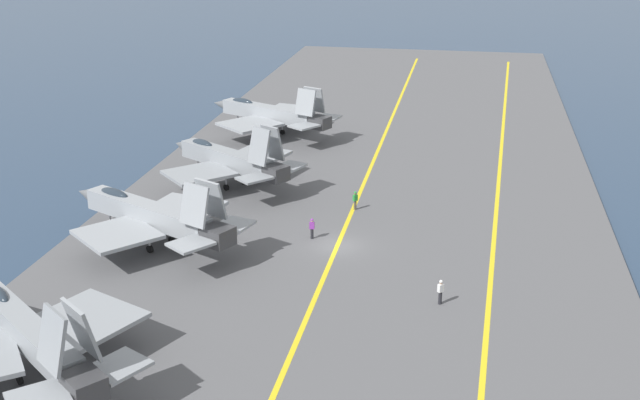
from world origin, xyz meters
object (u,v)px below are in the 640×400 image
crew_purple_vest (312,228)px  crew_green_vest (355,200)px  parked_jet_nearest (28,332)px  parked_jet_second (152,215)px  crew_white_vest (441,291)px  parked_jet_third (229,159)px  parked_jet_fourth (271,114)px

crew_purple_vest → crew_green_vest: (7.02, -2.42, -0.02)m
parked_jet_nearest → parked_jet_second: size_ratio=0.95×
parked_jet_second → crew_purple_vest: parked_jet_second is taller
crew_white_vest → parked_jet_third: bearing=45.5°
parked_jet_third → parked_jet_fourth: size_ratio=0.89×
parked_jet_second → crew_purple_vest: size_ratio=9.76×
parked_jet_fourth → crew_white_vest: (-37.93, -21.07, -1.63)m
parked_jet_second → parked_jet_fourth: bearing=-2.3°
parked_jet_second → crew_white_vest: size_ratio=9.48×
parked_jet_nearest → crew_white_vest: (12.67, -22.33, -1.59)m
parked_jet_second → parked_jet_third: (14.63, -1.76, 0.05)m
parked_jet_third → crew_green_vest: (-3.95, -12.50, -1.71)m
parked_jet_fourth → parked_jet_nearest: bearing=178.6°
crew_white_vest → crew_green_vest: bearing=26.5°
parked_jet_second → parked_jet_nearest: bearing=-179.8°
crew_purple_vest → parked_jet_second: bearing=107.2°
parked_jet_nearest → parked_jet_third: bearing=-3.0°
crew_purple_vest → crew_white_vest: bearing=-131.4°
crew_green_vest → crew_white_vest: 18.22m
crew_green_vest → parked_jet_third: bearing=72.4°
parked_jet_second → crew_green_vest: (10.68, -14.26, -1.66)m
parked_jet_second → parked_jet_fourth: size_ratio=1.01×
parked_jet_second → crew_white_vest: 23.14m
parked_jet_nearest → parked_jet_fourth: parked_jet_nearest is taller
parked_jet_third → crew_white_vest: (-20.26, -20.63, -1.66)m
parked_jet_third → parked_jet_nearest: bearing=177.0°
parked_jet_second → parked_jet_third: parked_jet_third is taller
parked_jet_nearest → parked_jet_third: (32.93, -1.70, 0.07)m
parked_jet_second → crew_white_vest: (-5.63, -22.39, -1.61)m
parked_jet_third → crew_white_vest: bearing=-134.5°
parked_jet_nearest → parked_jet_second: 18.30m
parked_jet_nearest → crew_white_vest: size_ratio=8.98×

